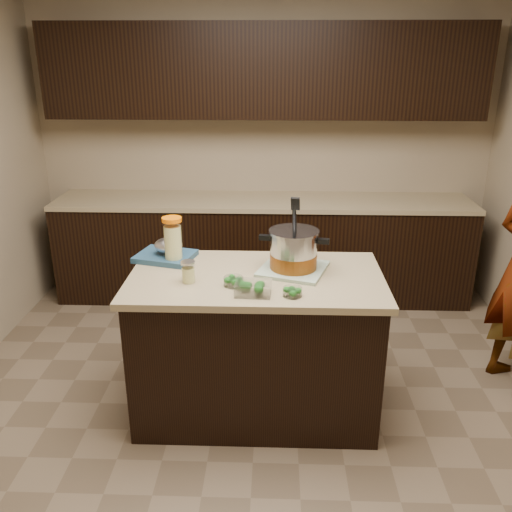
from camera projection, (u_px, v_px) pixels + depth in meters
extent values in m
plane|color=brown|center=(256.00, 406.00, 3.42)|extent=(4.00, 4.00, 0.00)
cube|color=tan|center=(264.00, 141.00, 4.81)|extent=(4.00, 0.04, 2.70)
cube|color=tan|center=(220.00, 459.00, 1.07)|extent=(4.00, 0.04, 2.70)
cube|color=black|center=(263.00, 250.00, 4.86)|extent=(3.60, 0.60, 0.86)
cube|color=tan|center=(263.00, 201.00, 4.70)|extent=(3.60, 0.63, 0.04)
cube|color=black|center=(264.00, 71.00, 4.43)|extent=(3.60, 0.35, 0.75)
cube|color=black|center=(256.00, 347.00, 3.27)|extent=(1.40, 0.75, 0.86)
cube|color=tan|center=(256.00, 279.00, 3.11)|extent=(1.46, 0.81, 0.04)
cube|color=#557F58|center=(293.00, 269.00, 3.17)|extent=(0.45, 0.45, 0.02)
cylinder|color=#B7B7BC|center=(294.00, 250.00, 3.13)|extent=(0.31, 0.31, 0.21)
cylinder|color=brown|center=(293.00, 260.00, 3.15)|extent=(0.31, 0.31, 0.09)
cylinder|color=#B7B7BC|center=(294.00, 232.00, 3.09)|extent=(0.33, 0.33, 0.01)
cube|color=black|center=(265.00, 237.00, 3.14)|extent=(0.07, 0.04, 0.03)
cube|color=black|center=(323.00, 241.00, 3.07)|extent=(0.07, 0.04, 0.03)
cylinder|color=black|center=(295.00, 223.00, 3.04)|extent=(0.04, 0.12, 0.26)
cylinder|color=#D6D482|center=(173.00, 245.00, 3.24)|extent=(0.12, 0.12, 0.24)
cylinder|color=white|center=(173.00, 243.00, 3.24)|extent=(0.13, 0.13, 0.27)
cylinder|color=orange|center=(172.00, 220.00, 3.18)|extent=(0.14, 0.14, 0.02)
cylinder|color=#D6D482|center=(188.00, 275.00, 3.00)|extent=(0.08, 0.08, 0.09)
cylinder|color=white|center=(188.00, 273.00, 3.00)|extent=(0.08, 0.08, 0.11)
cylinder|color=silver|center=(188.00, 262.00, 2.97)|extent=(0.09, 0.09, 0.02)
cylinder|color=silver|center=(233.00, 281.00, 2.96)|extent=(0.11, 0.11, 0.05)
cylinder|color=silver|center=(292.00, 292.00, 2.84)|extent=(0.12, 0.12, 0.05)
cube|color=silver|center=(253.00, 288.00, 2.86)|extent=(0.20, 0.15, 0.07)
cube|color=navy|center=(165.00, 256.00, 3.34)|extent=(0.39, 0.35, 0.03)
ellipsoid|color=silver|center=(168.00, 247.00, 3.32)|extent=(0.17, 0.14, 0.09)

